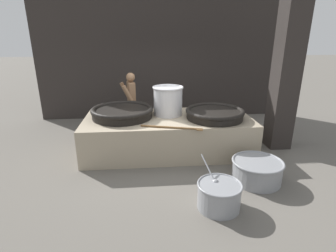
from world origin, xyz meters
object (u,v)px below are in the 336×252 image
Objects in this scene: cook at (131,102)px; prep_bowl_vegetables at (219,194)px; giant_wok_near at (122,112)px; giant_wok_far at (215,113)px; stock_pot at (168,100)px; prep_bowl_meat at (257,170)px.

cook reaches higher than prep_bowl_vegetables.
giant_wok_near is 2.08m from giant_wok_far.
cook is 1.89× the size of prep_bowl_vegetables.
stock_pot is at bearing 121.65° from cook.
prep_bowl_vegetables is at bearing -55.26° from giant_wok_near.
giant_wok_far is 2.24m from prep_bowl_vegetables.
giant_wok_far is 2.35m from cook.
prep_bowl_meat is (0.92, 0.72, -0.01)m from prep_bowl_vegetables.
stock_pot reaches higher than giant_wok_far.
cook is 3.70m from prep_bowl_meat.
giant_wok_far is at bearing 109.56° from prep_bowl_meat.
prep_bowl_meat is (2.54, -1.62, -0.71)m from giant_wok_near.
stock_pot is 2.70m from prep_bowl_vegetables.
stock_pot is 0.80× the size of prep_bowl_vegetables.
prep_bowl_vegetables is (1.63, -2.35, -0.71)m from giant_wok_near.
giant_wok_near is 1.59× the size of prep_bowl_vegetables.
giant_wok_near is 1.12m from cook.
prep_bowl_meat is (0.48, -1.36, -0.70)m from giant_wok_far.
prep_bowl_vegetables is 1.17m from prep_bowl_meat.
giant_wok_near is 1.08× the size of giant_wok_far.
cook is at bearing 132.42° from stock_pot.
giant_wok_near is 2.94m from prep_bowl_vegetables.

